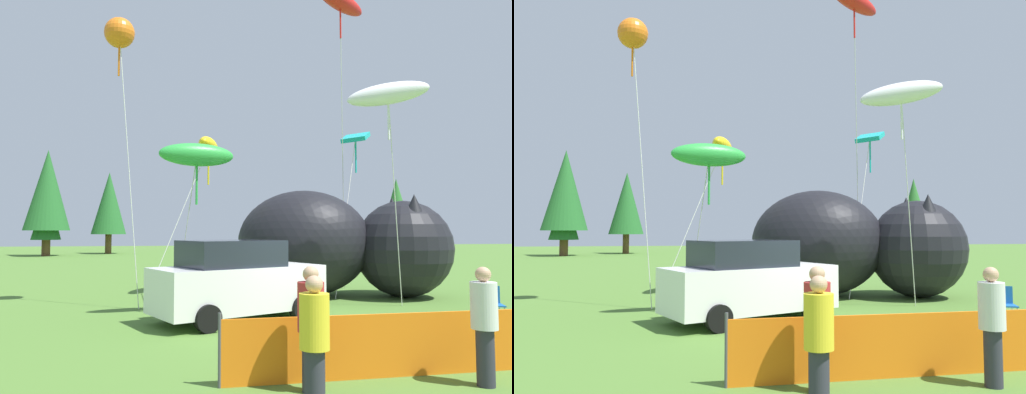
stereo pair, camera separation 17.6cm
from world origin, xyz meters
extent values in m
plane|color=#4C752D|center=(0.00, 0.00, 0.00)|extent=(120.00, 120.00, 0.00)
cube|color=white|center=(-1.55, 0.75, 0.79)|extent=(4.52, 3.24, 1.06)
cube|color=#1E232D|center=(-1.74, 0.67, 1.64)|extent=(2.74, 2.37, 0.64)
cylinder|color=black|center=(-0.69, 2.04, 0.30)|extent=(0.65, 0.46, 0.61)
cylinder|color=black|center=(-0.02, 0.49, 0.30)|extent=(0.65, 0.46, 0.61)
cylinder|color=black|center=(-3.07, 1.01, 0.30)|extent=(0.65, 0.46, 0.61)
cylinder|color=black|center=(-2.40, -0.54, 0.30)|extent=(0.65, 0.46, 0.61)
cube|color=#1959A5|center=(4.21, -0.85, 0.46)|extent=(0.60, 0.60, 0.03)
cube|color=#1959A5|center=(4.29, -0.64, 0.67)|extent=(0.43, 0.18, 0.42)
cylinder|color=#A5A5AD|center=(4.33, -1.10, 0.23)|extent=(0.02, 0.02, 0.46)
cylinder|color=#A5A5AD|center=(3.96, -0.96, 0.23)|extent=(0.02, 0.02, 0.46)
cylinder|color=#A5A5AD|center=(4.47, -0.73, 0.23)|extent=(0.02, 0.02, 0.46)
cylinder|color=#A5A5AD|center=(4.10, -0.59, 0.23)|extent=(0.02, 0.02, 0.46)
ellipsoid|color=black|center=(1.26, 4.87, 1.77)|extent=(5.23, 4.59, 3.54)
ellipsoid|color=white|center=(1.26, 4.87, 0.97)|extent=(3.45, 3.31, 1.59)
sphere|color=black|center=(4.43, 4.00, 1.59)|extent=(3.18, 3.18, 3.18)
cone|color=black|center=(4.43, 4.80, 2.87)|extent=(0.89, 0.89, 0.96)
cone|color=black|center=(4.43, 3.20, 2.87)|extent=(0.89, 0.89, 0.96)
cube|color=orange|center=(0.72, -4.25, 0.47)|extent=(6.50, 0.17, 0.94)
cylinder|color=#4C4C51|center=(-2.53, -4.32, 0.52)|extent=(0.05, 0.05, 1.04)
cylinder|color=#2D2D38|center=(1.19, -4.91, 0.40)|extent=(0.25, 0.25, 0.80)
cylinder|color=silver|center=(1.19, -4.91, 1.13)|extent=(0.37, 0.37, 0.67)
sphere|color=tan|center=(1.19, -4.91, 1.57)|extent=(0.22, 0.22, 0.22)
cylinder|color=#2D2D38|center=(-1.32, -4.72, 0.41)|extent=(0.25, 0.25, 0.81)
cylinder|color=#B72D2D|center=(-1.32, -4.72, 1.15)|extent=(0.37, 0.37, 0.68)
sphere|color=tan|center=(-1.32, -4.72, 1.60)|extent=(0.22, 0.22, 0.22)
cylinder|color=#2D2D38|center=(-1.54, -5.62, 0.40)|extent=(0.25, 0.25, 0.79)
cylinder|color=yellow|center=(-1.54, -5.62, 1.12)|extent=(0.36, 0.36, 0.66)
sphere|color=tan|center=(-1.54, -5.62, 1.56)|extent=(0.21, 0.21, 0.21)
cylinder|color=silver|center=(-4.38, 3.23, 4.02)|extent=(0.74, 0.53, 8.05)
sphere|color=orange|center=(-4.73, 3.47, 8.04)|extent=(0.89, 0.89, 0.89)
cylinder|color=orange|center=(-4.73, 3.47, 7.34)|extent=(0.06, 0.06, 1.20)
cylinder|color=silver|center=(2.80, 4.90, 2.80)|extent=(1.47, 1.76, 5.61)
cube|color=#19B2B2|center=(3.51, 5.77, 5.60)|extent=(1.25, 1.26, 0.52)
cylinder|color=#19B2B2|center=(3.51, 5.77, 4.90)|extent=(0.06, 0.06, 1.20)
cylinder|color=silver|center=(3.15, 1.89, 3.01)|extent=(0.77, 0.92, 6.03)
ellipsoid|color=white|center=(2.78, 1.44, 6.02)|extent=(2.44, 1.25, 1.06)
cylinder|color=white|center=(2.78, 1.44, 5.32)|extent=(0.06, 0.06, 1.20)
cylinder|color=silver|center=(-2.92, 4.92, 2.53)|extent=(2.07, 1.44, 5.07)
ellipsoid|color=yellow|center=(-1.90, 5.63, 5.06)|extent=(1.10, 2.08, 0.75)
cylinder|color=yellow|center=(-1.90, 5.63, 4.36)|extent=(0.06, 0.06, 1.20)
cylinder|color=silver|center=(2.95, 5.61, 5.05)|extent=(0.86, 2.18, 10.11)
ellipsoid|color=red|center=(2.54, 4.54, 10.10)|extent=(2.64, 2.31, 0.78)
cylinder|color=red|center=(2.54, 4.54, 9.40)|extent=(0.06, 0.06, 1.20)
cylinder|color=silver|center=(-2.79, 1.96, 2.08)|extent=(0.55, 0.89, 4.17)
ellipsoid|color=green|center=(-2.53, 1.53, 4.16)|extent=(2.10, 1.07, 0.68)
cylinder|color=green|center=(-2.53, 1.53, 3.46)|extent=(0.06, 0.06, 1.20)
cylinder|color=brown|center=(-13.40, 33.65, 1.09)|extent=(0.69, 0.69, 2.17)
cone|color=#236028|center=(-13.40, 33.65, 5.64)|extent=(3.82, 3.82, 6.94)
cylinder|color=brown|center=(16.80, 29.89, 0.81)|extent=(0.52, 0.52, 1.61)
cone|color=#2D6B2D|center=(16.80, 29.89, 4.19)|extent=(2.83, 2.83, 5.15)
cylinder|color=brown|center=(-8.64, 37.00, 0.91)|extent=(0.58, 0.58, 1.82)
cone|color=#236028|center=(-8.64, 37.00, 4.73)|extent=(3.20, 3.20, 5.82)
cylinder|color=brown|center=(-13.38, 33.46, 0.69)|extent=(0.44, 0.44, 1.38)
cone|color=#236028|center=(-13.38, 33.46, 3.60)|extent=(2.44, 2.44, 4.43)
camera|label=1|loc=(-3.28, -11.43, 2.21)|focal=35.00mm
camera|label=2|loc=(-3.11, -11.46, 2.21)|focal=35.00mm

